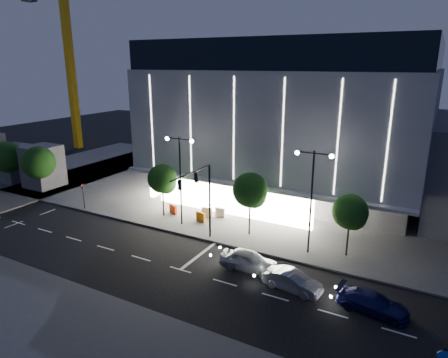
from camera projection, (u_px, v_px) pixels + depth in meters
ground at (171, 256)px, 33.68m from camera, size 160.00×160.00×0.00m
sidewalk_museum at (312, 188)px, 51.58m from camera, size 70.00×40.00×0.15m
sidewalk_west at (39, 179)px, 55.88m from camera, size 16.00×50.00×0.15m
museum at (296, 118)px, 48.50m from camera, size 30.00×25.80×18.00m
traffic_mast at (201, 191)px, 34.62m from camera, size 0.33×5.89×7.07m
street_lamp_west at (180, 168)px, 38.44m from camera, size 3.16×0.36×9.00m
street_lamp_east at (312, 187)px, 32.46m from camera, size 3.16×0.36×9.00m
ped_signal_far at (83, 194)px, 43.84m from camera, size 0.22×0.24×3.00m
tower_crane at (71, 34)px, 70.34m from camera, size 32.00×2.00×28.50m
tree_left at (163, 180)px, 41.21m from camera, size 3.02×3.02×5.72m
tree_mid at (250, 192)px, 36.53m from camera, size 3.25×3.25×6.15m
tree_right at (350, 214)px, 32.51m from camera, size 2.91×2.91×5.51m
car_lead at (249, 260)px, 31.33m from camera, size 4.70×2.03×1.58m
car_second at (293, 281)px, 28.51m from camera, size 4.42×2.03×1.41m
car_third at (373, 303)px, 26.01m from camera, size 4.77×2.35×1.33m
barrier_a at (173, 209)px, 42.68m from camera, size 1.12×0.63×1.00m
barrier_b at (207, 212)px, 41.86m from camera, size 1.13×0.44×1.00m
barrier_c at (201, 217)px, 40.49m from camera, size 1.13×0.49×1.00m
barrier_d at (220, 212)px, 41.75m from camera, size 1.10×0.27×1.00m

